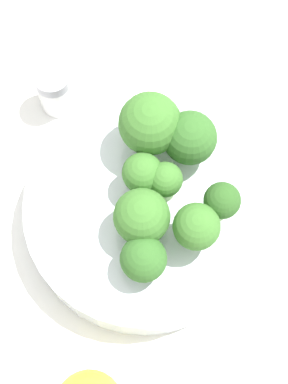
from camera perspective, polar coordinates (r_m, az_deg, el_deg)
ground_plane at (r=0.63m, az=-0.00°, el=-2.58°), size 3.00×3.00×0.00m
bowl at (r=0.61m, az=-0.00°, el=-1.91°), size 0.22×0.22×0.05m
broccoli_floret_0 at (r=0.57m, az=-0.13°, el=1.59°), size 0.04×0.04×0.05m
broccoli_floret_1 at (r=0.55m, az=4.68°, el=-3.14°), size 0.04×0.04×0.06m
broccoli_floret_2 at (r=0.55m, az=-0.20°, el=-2.24°), size 0.05×0.05×0.06m
broccoli_floret_3 at (r=0.56m, az=6.92°, el=-0.87°), size 0.03×0.03×0.05m
broccoli_floret_4 at (r=0.58m, az=4.09°, el=4.76°), size 0.05×0.05×0.06m
broccoli_floret_5 at (r=0.57m, az=1.93°, el=0.88°), size 0.03×0.03×0.05m
broccoli_floret_6 at (r=0.55m, az=-0.05°, el=-5.99°), size 0.04×0.04×0.05m
broccoli_floret_7 at (r=0.58m, az=0.54°, el=6.08°), size 0.06×0.06×0.07m
pepper_shaker at (r=0.67m, az=-7.81°, el=9.08°), size 0.04×0.04×0.06m
almond_crumb_1 at (r=0.67m, az=-7.10°, el=5.18°), size 0.01×0.01×0.01m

